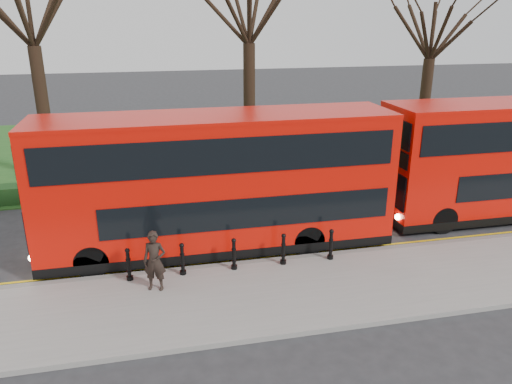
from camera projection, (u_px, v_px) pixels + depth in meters
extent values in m
plane|color=#28282B|center=(252.00, 252.00, 17.25)|extent=(120.00, 120.00, 0.00)
cube|color=gray|center=(273.00, 295.00, 14.46)|extent=(60.00, 4.00, 0.15)
cube|color=slate|center=(258.00, 263.00, 16.30)|extent=(60.00, 0.25, 0.16)
cube|color=#1B4B19|center=(202.00, 146.00, 31.03)|extent=(60.00, 18.00, 0.06)
cube|color=black|center=(222.00, 180.00, 23.37)|extent=(60.00, 0.90, 0.80)
cube|color=yellow|center=(256.00, 261.00, 16.60)|extent=(60.00, 0.10, 0.01)
cube|color=yellow|center=(255.00, 258.00, 16.78)|extent=(60.00, 0.10, 0.01)
cylinder|color=black|center=(44.00, 116.00, 23.75)|extent=(0.60, 0.60, 6.40)
cylinder|color=black|center=(249.00, 108.00, 25.78)|extent=(0.60, 0.60, 6.39)
cylinder|color=black|center=(424.00, 109.00, 27.96)|extent=(0.60, 0.60, 5.48)
cylinder|color=black|center=(129.00, 265.00, 14.96)|extent=(0.15, 0.15, 1.00)
cylinder|color=black|center=(182.00, 260.00, 15.29)|extent=(0.15, 0.15, 1.00)
cylinder|color=black|center=(234.00, 254.00, 15.61)|extent=(0.15, 0.15, 1.00)
cylinder|color=black|center=(283.00, 250.00, 15.94)|extent=(0.15, 0.15, 1.00)
cylinder|color=black|center=(331.00, 245.00, 16.26)|extent=(0.15, 0.15, 1.00)
cube|color=red|center=(218.00, 179.00, 16.71)|extent=(11.75, 2.67, 4.33)
cube|color=black|center=(219.00, 239.00, 17.46)|extent=(11.77, 2.69, 0.32)
cube|color=black|center=(251.00, 213.00, 15.91)|extent=(9.40, 0.04, 1.01)
cube|color=black|center=(223.00, 156.00, 15.09)|extent=(11.11, 0.04, 1.12)
cube|color=black|center=(28.00, 181.00, 15.40)|extent=(0.06, 2.35, 0.59)
cylinder|color=black|center=(92.00, 261.00, 15.46)|extent=(1.07, 0.32, 1.07)
cylinder|color=black|center=(97.00, 231.00, 17.62)|extent=(1.07, 0.32, 1.07)
cylinder|color=black|center=(308.00, 240.00, 16.89)|extent=(1.07, 0.32, 1.07)
cylinder|color=black|center=(289.00, 214.00, 19.05)|extent=(1.07, 0.32, 1.07)
cube|color=black|center=(392.00, 155.00, 18.52)|extent=(0.06, 2.31, 0.58)
cylinder|color=black|center=(443.00, 220.00, 18.58)|extent=(1.05, 0.31, 1.05)
cylinder|color=black|center=(412.00, 199.00, 20.70)|extent=(1.05, 0.31, 1.05)
imported|color=black|center=(155.00, 261.00, 14.32)|extent=(0.76, 0.60, 1.82)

